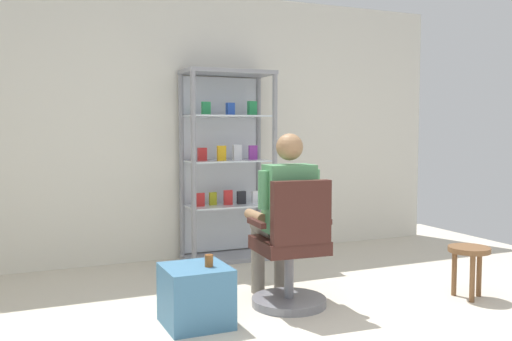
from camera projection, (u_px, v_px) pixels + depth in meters
The scene contains 7 objects.
back_wall at pixel (181, 126), 5.74m from camera, with size 6.00×0.10×2.70m, color silver.
display_cabinet_main at pixel (226, 164), 5.72m from camera, with size 0.90×0.45×1.90m.
office_chair at pixel (292, 255), 4.15m from camera, with size 0.58×0.56×0.96m.
seated_shopkeeper at pixel (284, 209), 4.28m from camera, with size 0.51×0.58×1.29m.
storage_crate at pixel (196, 296), 3.80m from camera, with size 0.43×0.44×0.40m, color teal.
tea_glass at pixel (209, 261), 3.77m from camera, with size 0.06×0.06×0.08m, color brown.
wooden_stool at pixel (469, 257), 4.40m from camera, with size 0.32×0.32×0.40m.
Camera 1 is at (-1.63, -2.58, 1.33)m, focal length 39.60 mm.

